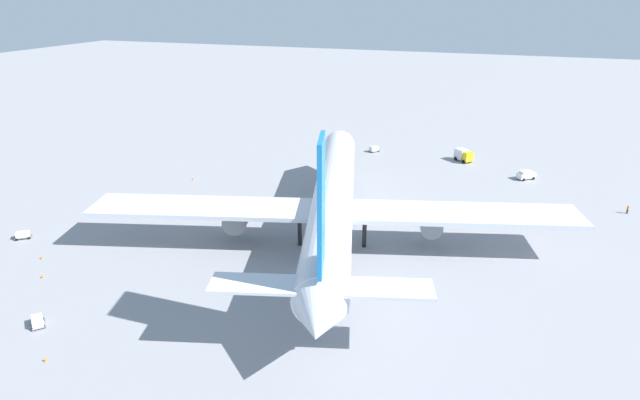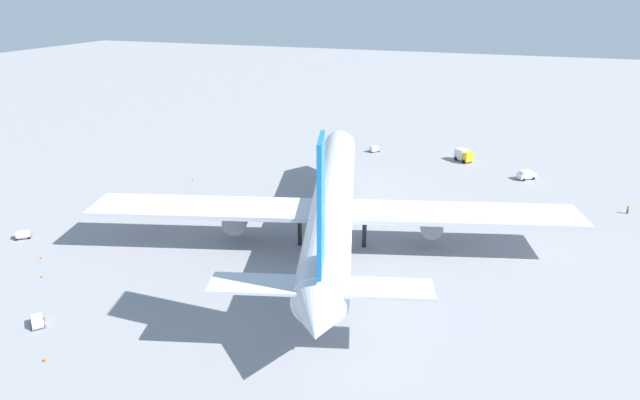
# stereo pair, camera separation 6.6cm
# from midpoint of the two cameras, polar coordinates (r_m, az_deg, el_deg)

# --- Properties ---
(ground_plane) EXTENTS (600.00, 600.00, 0.00)m
(ground_plane) POSITION_cam_midpoint_polar(r_m,az_deg,el_deg) (93.03, 1.32, -3.94)
(ground_plane) COLOR gray
(airliner) EXTENTS (76.00, 78.02, 25.55)m
(airliner) POSITION_cam_midpoint_polar(r_m,az_deg,el_deg) (88.96, 1.29, -0.18)
(airliner) COLOR silver
(airliner) RESTS_ON ground
(service_truck_1) EXTENTS (4.75, 4.87, 2.90)m
(service_truck_1) POSITION_cam_midpoint_polar(r_m,az_deg,el_deg) (138.34, 14.79, 4.59)
(service_truck_1) COLOR yellow
(service_truck_1) RESTS_ON ground
(service_van) EXTENTS (4.03, 4.27, 1.97)m
(service_van) POSITION_cam_midpoint_polar(r_m,az_deg,el_deg) (129.43, 20.77, 2.49)
(service_van) COLOR white
(service_van) RESTS_ON ground
(baggage_cart_0) EXTENTS (2.67, 2.86, 1.22)m
(baggage_cart_0) POSITION_cam_midpoint_polar(r_m,az_deg,el_deg) (105.28, -28.72, -3.21)
(baggage_cart_0) COLOR #595B60
(baggage_cart_0) RESTS_ON ground
(baggage_cart_1) EXTENTS (2.65, 2.75, 1.20)m
(baggage_cart_1) POSITION_cam_midpoint_polar(r_m,az_deg,el_deg) (78.41, -27.53, -11.19)
(baggage_cart_1) COLOR gray
(baggage_cart_1) RESTS_ON ground
(baggage_cart_2) EXTENTS (2.83, 2.80, 1.49)m
(baggage_cart_2) POSITION_cam_midpoint_polar(r_m,az_deg,el_deg) (142.63, 5.68, 5.36)
(baggage_cart_2) COLOR gray
(baggage_cart_2) RESTS_ON ground
(ground_worker_2) EXTENTS (0.45, 0.45, 1.64)m
(ground_worker_2) POSITION_cam_midpoint_polar(r_m,az_deg,el_deg) (117.73, 29.54, -0.85)
(ground_worker_2) COLOR navy
(ground_worker_2) RESTS_ON ground
(traffic_cone_0) EXTENTS (0.36, 0.36, 0.55)m
(traffic_cone_0) POSITION_cam_midpoint_polar(r_m,az_deg,el_deg) (71.60, -26.89, -14.68)
(traffic_cone_0) COLOR orange
(traffic_cone_0) RESTS_ON ground
(traffic_cone_1) EXTENTS (0.36, 0.36, 0.55)m
(traffic_cone_1) POSITION_cam_midpoint_polar(r_m,az_deg,el_deg) (123.83, -13.19, 2.16)
(traffic_cone_1) COLOR orange
(traffic_cone_1) RESTS_ON ground
(traffic_cone_2) EXTENTS (0.36, 0.36, 0.55)m
(traffic_cone_2) POSITION_cam_midpoint_polar(r_m,az_deg,el_deg) (113.52, 21.59, -0.57)
(traffic_cone_2) COLOR orange
(traffic_cone_2) RESTS_ON ground
(traffic_cone_3) EXTENTS (0.36, 0.36, 0.55)m
(traffic_cone_3) POSITION_cam_midpoint_polar(r_m,az_deg,el_deg) (90.25, -27.13, -7.11)
(traffic_cone_3) COLOR orange
(traffic_cone_3) RESTS_ON ground
(traffic_cone_4) EXTENTS (0.36, 0.36, 0.55)m
(traffic_cone_4) POSITION_cam_midpoint_polar(r_m,az_deg,el_deg) (96.26, -27.18, -5.38)
(traffic_cone_4) COLOR orange
(traffic_cone_4) RESTS_ON ground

